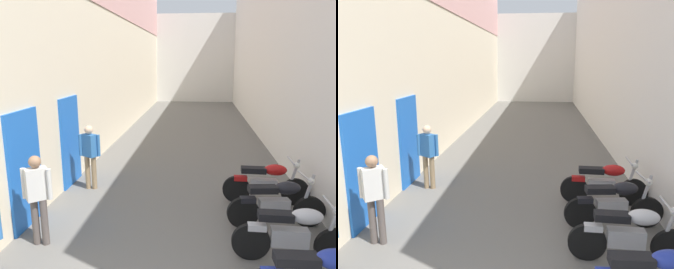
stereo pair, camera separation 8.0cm
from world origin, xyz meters
TOP-DOWN VIEW (x-y plane):
  - ground_plane at (0.00, 9.39)m, footprint 38.78×38.78m
  - building_left at (-3.01, 11.35)m, footprint 0.45×22.78m
  - building_right at (3.01, 11.39)m, footprint 0.45×22.78m
  - building_far_end at (0.00, 23.78)m, footprint 8.63×2.00m
  - motorcycle_second at (1.87, 2.61)m, footprint 1.85×0.58m
  - motorcycle_third at (1.87, 3.73)m, footprint 1.85×0.58m
  - motorcycle_fourth at (1.87, 4.79)m, footprint 1.85×0.58m
  - pedestrian_mid_alley at (-2.25, 2.75)m, footprint 0.52×0.37m
  - pedestrian_further_down at (-2.20, 5.28)m, footprint 0.52×0.34m

SIDE VIEW (x-z plane):
  - ground_plane at x=0.00m, z-range 0.00..0.00m
  - motorcycle_second at x=1.87m, z-range -0.02..1.02m
  - motorcycle_third at x=1.87m, z-range -0.02..1.02m
  - motorcycle_fourth at x=1.87m, z-range -0.02..1.02m
  - pedestrian_mid_alley at x=-2.25m, z-range 0.13..1.70m
  - pedestrian_further_down at x=-2.20m, z-range 0.13..1.70m
  - building_far_end at x=0.00m, z-range 0.00..6.31m
  - building_right at x=3.01m, z-range 0.00..7.84m
  - building_left at x=-3.01m, z-range 0.04..8.53m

